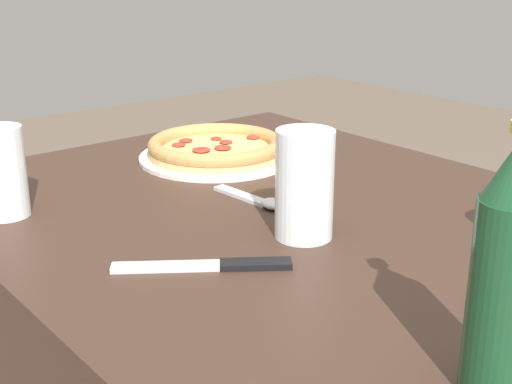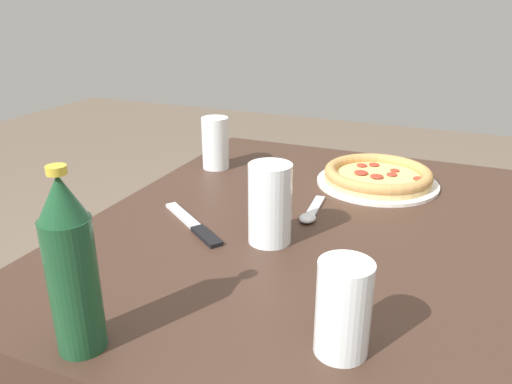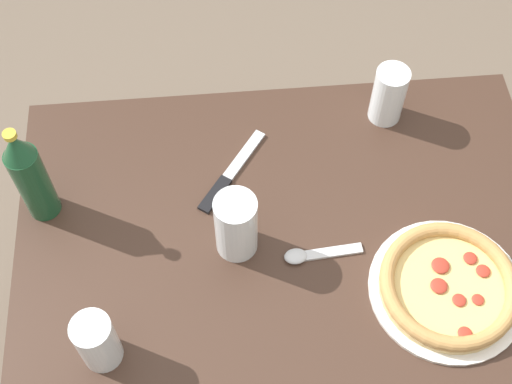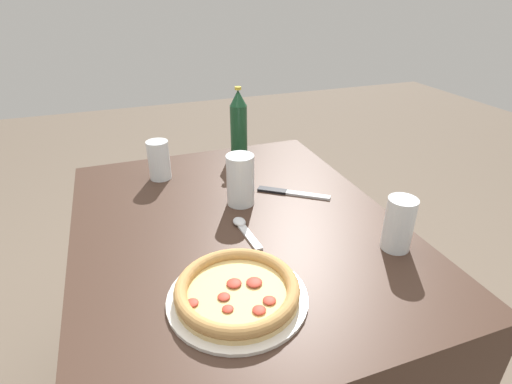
% 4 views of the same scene
% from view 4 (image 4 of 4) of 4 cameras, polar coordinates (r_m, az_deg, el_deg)
% --- Properties ---
extents(table, '(1.04, 0.84, 0.76)m').
position_cam_4_polar(table, '(1.31, -2.41, -18.47)').
color(table, '#3D281E').
rests_on(table, ground_plane).
extents(pizza_salami, '(0.29, 0.29, 0.04)m').
position_cam_4_polar(pizza_salami, '(0.83, -2.69, -14.03)').
color(pizza_salami, silver).
rests_on(pizza_salami, table).
extents(glass_mango_juice, '(0.08, 0.08, 0.15)m').
position_cam_4_polar(glass_mango_juice, '(1.13, -2.24, 1.34)').
color(glass_mango_juice, white).
rests_on(glass_mango_juice, table).
extents(glass_red_wine, '(0.07, 0.07, 0.13)m').
position_cam_4_polar(glass_red_wine, '(1.00, 19.67, -4.68)').
color(glass_red_wine, white).
rests_on(glass_red_wine, table).
extents(glass_orange_juice, '(0.07, 0.07, 0.13)m').
position_cam_4_polar(glass_orange_juice, '(1.33, -13.67, 4.23)').
color(glass_orange_juice, white).
rests_on(glass_orange_juice, table).
extents(beer_bottle, '(0.06, 0.06, 0.25)m').
position_cam_4_polar(beer_bottle, '(1.47, -2.50, 9.88)').
color(beer_bottle, '#194728').
rests_on(beer_bottle, table).
extents(knife, '(0.15, 0.19, 0.01)m').
position_cam_4_polar(knife, '(1.22, 4.87, -0.10)').
color(knife, black).
rests_on(knife, table).
extents(spoon, '(0.15, 0.04, 0.02)m').
position_cam_4_polar(spoon, '(1.04, -1.83, -5.08)').
color(spoon, silver).
rests_on(spoon, table).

